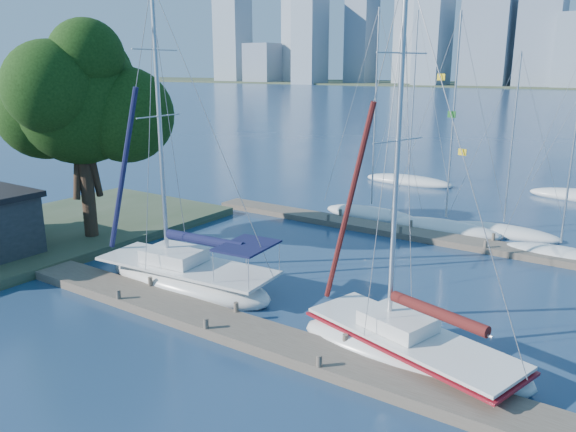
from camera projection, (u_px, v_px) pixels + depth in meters
The scene contains 12 objects.
ground at pixel (222, 329), 22.10m from camera, with size 700.00×700.00×0.00m, color navy.
near_dock at pixel (222, 324), 22.05m from camera, with size 26.00×2.00×0.40m, color brown.
far_dock at pixel (421, 235), 33.77m from camera, with size 30.00×1.80×0.36m, color brown.
shore at pixel (38, 235), 33.65m from camera, with size 12.00×22.00×0.50m, color #38472D.
tree at pixel (79, 98), 30.59m from camera, with size 9.49×8.65×12.46m.
sailboat_navy at pixel (186, 266), 26.12m from camera, with size 9.74×3.89×14.09m.
sailboat_maroon at pixel (410, 332), 19.49m from camera, with size 8.86×4.98×13.68m.
bg_boat_1 at pixel (371, 214), 38.43m from camera, with size 7.11×3.29×13.95m.
bg_boat_2 at pixel (445, 228), 35.04m from camera, with size 7.25×4.44×13.45m.
bg_boat_3 at pixel (503, 231), 34.44m from camera, with size 6.99×3.52×11.14m.
bg_boat_4 at pixel (559, 254), 30.14m from camera, with size 6.23×3.57×11.41m.
bg_boat_6 at pixel (409, 180), 49.62m from camera, with size 8.30×4.47×14.86m.
Camera 1 is at (13.49, -15.27, 9.99)m, focal length 35.00 mm.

